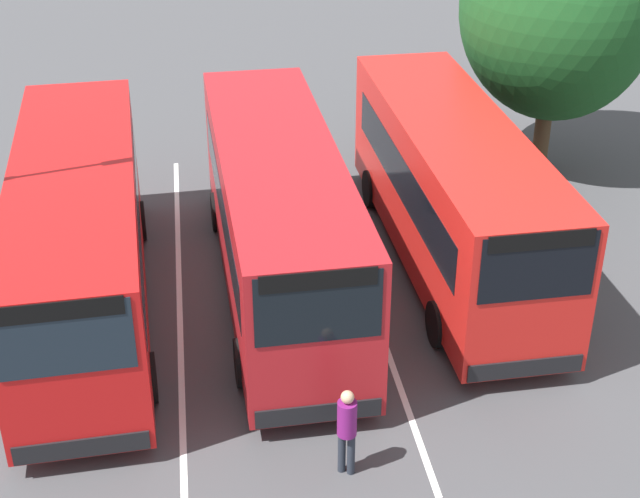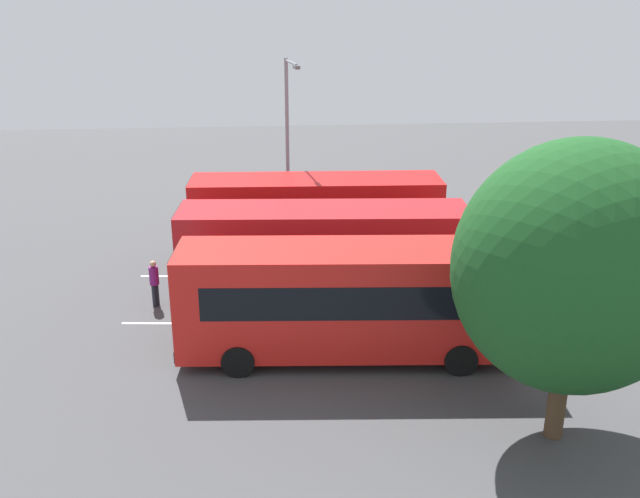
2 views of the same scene
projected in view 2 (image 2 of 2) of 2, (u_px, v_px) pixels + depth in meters
The scene contains 9 objects.
ground_plane at pixel (331, 299), 24.45m from camera, with size 69.05×69.05×0.00m, color #424244.
bus_far_left at pixel (315, 216), 27.43m from camera, with size 9.86×2.87×3.37m.
bus_center_left at pixel (323, 252), 23.64m from camera, with size 9.90×3.06×3.37m.
bus_center_right at pixel (347, 299), 19.97m from camera, with size 9.91×3.09×3.37m.
pedestrian at pixel (154, 280), 23.56m from camera, with size 0.44×0.44×1.65m.
street_lamp at pixel (288, 135), 29.82m from camera, with size 0.53×2.47×7.59m.
depot_tree at pixel (575, 268), 15.37m from camera, with size 5.51×4.96×7.28m.
lane_stripe_outer_left at pixel (326, 277), 26.34m from camera, with size 14.08×0.12×0.01m, color silver.
lane_stripe_inner_left at pixel (338, 324), 22.55m from camera, with size 14.08×0.12×0.01m, color silver.
Camera 2 is at (2.38, 22.23, 10.06)m, focal length 39.01 mm.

